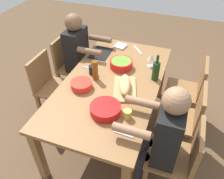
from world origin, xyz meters
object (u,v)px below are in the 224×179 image
wine_glass (151,57)px  beer_bottle (95,70)px  dining_table (112,87)px  serving_bowl_salad (121,64)px  chair_near_center (186,117)px  chair_near_left (180,157)px  diner_near_left (163,135)px  chair_near_right (190,89)px  cutting_board (125,89)px  chair_far_right (69,64)px  cup_near_left (127,114)px  diner_far_right (80,52)px  cup_far_center (92,70)px  chair_far_center (50,84)px  bread_loaf (125,85)px  wine_bottle (156,71)px  napkin_stack (120,46)px  serving_bowl_fruit (105,109)px  serving_bowl_greens (81,85)px

wine_glass → beer_bottle: bearing=131.8°
dining_table → serving_bowl_salad: 0.31m
chair_near_center → chair_near_left: (-0.49, 0.00, 0.00)m
diner_near_left → beer_bottle: diner_near_left is taller
beer_bottle → chair_near_right: bearing=-62.5°
chair_near_left → cutting_board: size_ratio=2.12×
diner_near_left → chair_far_right: size_ratio=1.41×
serving_bowl_salad → cup_near_left: bearing=-158.0°
chair_near_center → chair_far_right: same height
chair_near_left → diner_far_right: 1.75m
diner_far_right → cup_far_center: size_ratio=11.75×
diner_near_left → diner_far_right: same height
diner_near_left → cup_near_left: bearing=81.3°
dining_table → cup_near_left: cup_near_left is taller
chair_far_center → bread_loaf: bearing=-95.0°
chair_far_right → cup_near_left: bearing=-130.2°
chair_far_center → serving_bowl_salad: bearing=-70.7°
chair_near_center → serving_bowl_salad: (0.29, 0.80, 0.31)m
chair_near_center → chair_near_left: same height
chair_far_center → chair_near_right: (0.49, -1.62, 0.00)m
cutting_board → diner_far_right: bearing=53.8°
dining_table → wine_bottle: 0.49m
chair_near_right → wine_glass: size_ratio=5.12×
napkin_stack → serving_bowl_fruit: bearing=-168.0°
diner_near_left → serving_bowl_greens: (0.29, 0.88, 0.08)m
wine_glass → napkin_stack: 0.57m
chair_near_center → serving_bowl_salad: chair_near_center is taller
cutting_board → cup_far_center: cup_far_center is taller
chair_near_center → wine_bottle: 0.57m
chair_near_center → wine_bottle: size_ratio=2.93×
serving_bowl_greens → cutting_board: serving_bowl_greens is taller
chair_far_center → serving_bowl_fruit: chair_far_center is taller
dining_table → cup_near_left: bearing=-145.9°
chair_near_right → napkin_stack: 1.02m
chair_far_right → cup_near_left: chair_far_right is taller
beer_bottle → cup_far_center: size_ratio=2.16×
chair_far_center → wine_bottle: 1.29m
chair_near_center → diner_far_right: (0.49, 1.43, 0.21)m
chair_near_left → serving_bowl_salad: (0.78, 0.80, 0.31)m
chair_near_right → bread_loaf: (-0.58, 0.64, 0.32)m
serving_bowl_salad → cup_far_center: cup_far_center is taller
wine_bottle → dining_table: bearing=115.1°
chair_near_center → diner_near_left: (-0.49, 0.18, 0.21)m
chair_far_center → bread_loaf: (-0.08, -0.97, 0.32)m
chair_near_right → bread_loaf: size_ratio=2.66×
bread_loaf → cup_far_center: (0.14, 0.41, -0.01)m
chair_near_center → cup_far_center: chair_near_center is taller
beer_bottle → wine_glass: size_ratio=1.33×
chair_near_right → wine_bottle: (-0.30, 0.40, 0.37)m
diner_near_left → wine_bottle: size_ratio=4.14×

